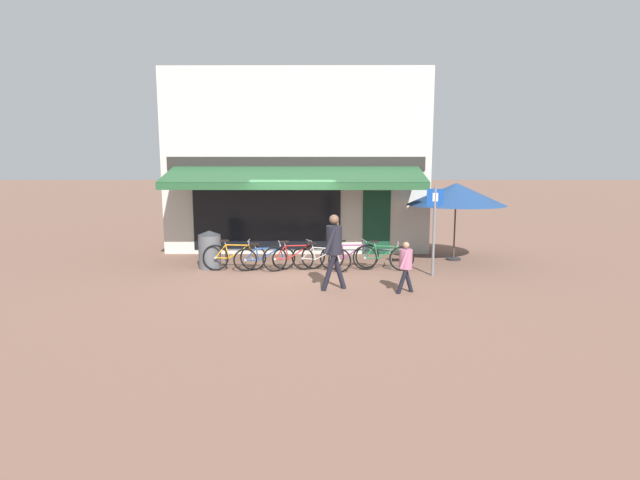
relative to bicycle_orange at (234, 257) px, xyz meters
name	(u,v)px	position (x,y,z in m)	size (l,w,h in m)	color
ground_plane	(291,272)	(1.60, -0.23, -0.39)	(160.00, 160.00, 0.00)	brown
shop_front	(298,163)	(1.61, 4.08, 2.61)	(8.78, 4.90, 6.02)	beige
bike_rack_rail	(309,252)	(2.07, 0.24, 0.10)	(4.79, 0.04, 0.57)	#47494F
bicycle_orange	(234,257)	(0.00, 0.00, 0.00)	(1.78, 0.52, 0.87)	black
bicycle_blue	(264,258)	(0.85, -0.05, -0.04)	(1.72, 0.52, 0.82)	black
bicycle_red	(294,257)	(1.67, 0.04, -0.01)	(1.76, 0.73, 0.85)	black
bicycle_silver	(321,258)	(2.42, -0.05, -0.03)	(1.68, 0.64, 0.80)	black
bicycle_purple	(350,256)	(3.24, 0.19, -0.01)	(1.71, 0.55, 0.84)	black
bicycle_green	(383,257)	(4.17, 0.06, -0.02)	(1.72, 0.52, 0.84)	black
pedestrian_adult	(334,244)	(2.74, -2.13, 0.71)	(0.61, 0.63, 1.81)	black
pedestrian_child	(406,262)	(4.38, -2.43, 0.33)	(0.43, 0.49, 1.21)	black
litter_bin	(210,249)	(-0.75, 0.30, 0.15)	(0.64, 0.64, 1.09)	#515459
parking_sign	(434,221)	(5.42, -0.63, 1.07)	(0.44, 0.07, 2.38)	slate
cafe_parasol	(456,194)	(6.55, 1.58, 1.65)	(2.99, 2.99, 2.39)	#4C3D2D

